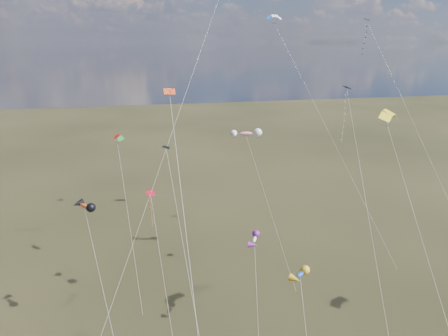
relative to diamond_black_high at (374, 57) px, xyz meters
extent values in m
cube|color=black|center=(-0.49, 2.16, 5.06)|extent=(1.08, 1.10, 0.34)
cylinder|color=silver|center=(2.59, -11.51, -12.95)|extent=(6.18, 27.37, 36.03)
cylinder|color=silver|center=(-29.42, -3.25, -9.20)|extent=(22.24, 31.13, 43.53)
cube|color=black|center=(-30.39, -7.52, -9.63)|extent=(1.04, 1.06, 0.26)
cylinder|color=silver|center=(-29.36, -15.03, -20.29)|extent=(2.08, 15.05, 21.34)
cube|color=#A80B1D|center=(-32.46, -6.90, -15.36)|extent=(1.28, 1.23, 0.47)
cylinder|color=silver|center=(-31.75, -11.21, -23.16)|extent=(1.43, 8.64, 15.61)
cube|color=#0E0F51|center=(-8.80, -8.71, -3.18)|extent=(0.89, 0.93, 0.32)
cylinder|color=silver|center=(-10.51, -19.42, -17.07)|extent=(3.45, 21.44, 27.79)
cube|color=#EE4C1B|center=(-30.81, -19.88, -1.85)|extent=(0.93, 0.85, 0.41)
cylinder|color=silver|center=(-30.39, -29.01, -16.40)|extent=(0.87, 18.28, 29.12)
cylinder|color=silver|center=(-9.68, -28.29, -17.64)|extent=(1.54, 17.26, 26.65)
cylinder|color=silver|center=(-3.55, 2.97, -12.47)|extent=(14.26, 19.55, 36.99)
cube|color=#332316|center=(3.56, -6.79, -30.89)|extent=(0.10, 0.10, 0.12)
cylinder|color=silver|center=(-35.30, -3.29, -20.63)|extent=(1.96, 11.78, 20.66)
cube|color=#332316|center=(-34.33, -9.16, -30.89)|extent=(0.10, 0.10, 0.12)
ellipsoid|color=#D74F16|center=(-39.70, -10.13, -15.00)|extent=(2.65, 2.86, 1.15)
cylinder|color=silver|center=(-38.21, -14.11, -22.97)|extent=(3.01, 7.99, 15.97)
ellipsoid|color=white|center=(-21.79, -14.99, -18.60)|extent=(1.96, 2.74, 0.96)
cylinder|color=silver|center=(-22.33, -18.25, -24.78)|extent=(1.09, 6.56, 12.36)
ellipsoid|color=red|center=(-18.24, 1.60, -10.57)|extent=(3.93, 1.83, 1.32)
cylinder|color=silver|center=(-15.92, -3.59, -20.76)|extent=(4.67, 10.42, 20.39)
cube|color=#332316|center=(-13.60, -8.79, -30.89)|extent=(0.10, 0.10, 0.12)
ellipsoid|color=blue|center=(-19.76, -22.78, -18.47)|extent=(2.13, 1.92, 0.99)
camera|label=1|loc=(-33.63, -52.52, 1.90)|focal=32.00mm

